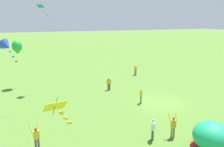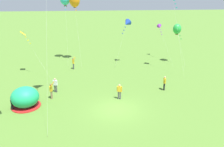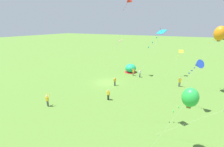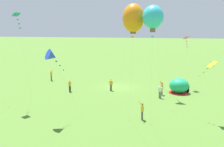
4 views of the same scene
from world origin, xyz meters
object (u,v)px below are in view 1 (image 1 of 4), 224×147
person_far_back (141,95)px  person_with_toddler (136,69)px  kite_blue (7,46)px  person_near_tent (109,83)px  popup_tent (212,137)px  kite_yellow (58,110)px  kite_teal (43,10)px  person_arms_raised (173,126)px  person_center_field (153,128)px  person_flying_kite (36,137)px  kite_green (17,46)px

person_far_back → person_with_toddler: (11.27, -5.13, 0.03)m
kite_blue → person_near_tent: bearing=-78.5°
popup_tent → kite_yellow: bearing=100.2°
person_with_toddler → kite_teal: (-2.35, 14.07, 9.05)m
person_far_back → kite_blue: bearing=75.5°
person_arms_raised → popup_tent: bearing=-146.9°
person_center_field → person_flying_kite: size_ratio=0.91×
person_near_tent → kite_green: size_ratio=0.27×
kite_yellow → popup_tent: bearing=-79.8°
kite_teal → person_with_toddler: bearing=-80.5°
person_far_back → kite_yellow: kite_yellow is taller
person_center_field → kite_teal: bearing=21.2°
popup_tent → kite_yellow: size_ratio=0.47×
person_near_tent → kite_teal: (3.28, 7.31, 9.08)m
person_flying_kite → kite_yellow: (-6.33, -0.89, 4.45)m
person_arms_raised → kite_yellow: size_ratio=0.32×
person_flying_kite → person_arms_raised: same height
person_center_field → person_arms_raised: bearing=-98.7°
popup_tent → kite_yellow: 11.60m
person_center_field → kite_green: kite_green is taller
person_arms_raised → person_center_field: bearing=81.3°
popup_tent → person_flying_kite: 12.26m
popup_tent → kite_teal: bearing=26.8°
kite_yellow → person_near_tent: bearing=-26.4°
person_flying_kite → kite_green: 17.21m
person_with_toddler → kite_yellow: kite_yellow is taller
person_flying_kite → kite_green: bearing=4.5°
person_flying_kite → kite_yellow: kite_yellow is taller
person_flying_kite → person_near_tent: size_ratio=1.10×
person_flying_kite → person_center_field: bearing=-102.5°
popup_tent → person_far_back: (9.58, 0.40, -0.03)m
person_arms_raised → kite_green: size_ratio=0.30×
person_arms_raised → kite_teal: 20.08m
person_flying_kite → kite_yellow: size_ratio=0.32×
kite_teal → kite_green: (2.48, 3.40, -4.52)m
person_flying_kite → kite_blue: kite_blue is taller
kite_teal → kite_blue: kite_teal is taller
person_center_field → kite_green: (18.37, 9.56, 4.57)m
person_center_field → person_with_toddler: 19.88m
person_flying_kite → kite_blue: 10.28m
person_flying_kite → person_arms_raised: size_ratio=1.00×
popup_tent → kite_teal: 22.61m
person_flying_kite → kite_teal: kite_teal is taller
person_center_field → person_flying_kite: (1.82, 8.25, 0.03)m
popup_tent → person_near_tent: (15.22, 2.03, -0.03)m
person_far_back → kite_yellow: size_ratio=0.29×
person_near_tent → kite_blue: bearing=101.5°
popup_tent → kite_blue: size_ratio=0.39×
popup_tent → kite_yellow: (-1.90, 10.54, 4.45)m
person_center_field → person_near_tent: 12.66m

